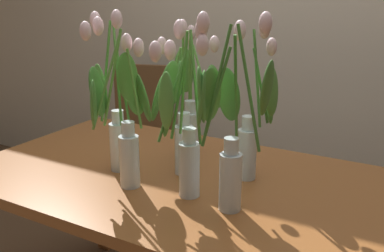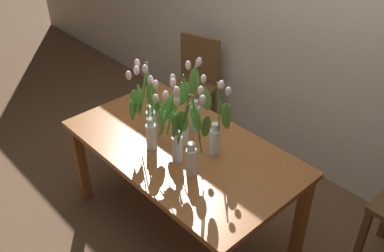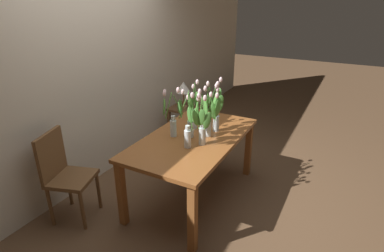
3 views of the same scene
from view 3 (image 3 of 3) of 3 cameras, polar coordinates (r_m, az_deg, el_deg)
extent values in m
plane|color=brown|center=(3.65, 0.16, -12.61)|extent=(18.00, 18.00, 0.00)
cube|color=beige|center=(3.83, -17.48, 10.31)|extent=(9.00, 0.10, 2.70)
cube|color=brown|center=(3.28, 0.18, -2.33)|extent=(1.60, 0.90, 0.04)
cube|color=brown|center=(2.77, 0.11, -16.80)|extent=(0.07, 0.07, 0.70)
cube|color=brown|center=(3.93, 10.35, -4.25)|extent=(0.07, 0.07, 0.70)
cube|color=brown|center=(3.14, -12.86, -12.08)|extent=(0.07, 0.07, 0.70)
cube|color=brown|center=(4.19, 0.21, -2.02)|extent=(0.07, 0.07, 0.70)
cylinder|color=silver|center=(3.26, 2.98, -0.37)|extent=(0.07, 0.07, 0.18)
cylinder|color=silver|center=(3.22, 3.02, 1.51)|extent=(0.04, 0.04, 0.05)
cylinder|color=silver|center=(3.28, 2.97, -0.85)|extent=(0.06, 0.06, 0.11)
cylinder|color=#478433|center=(3.14, 3.29, 3.54)|extent=(0.04, 0.04, 0.27)
ellipsoid|color=silver|center=(3.08, 3.51, 5.81)|extent=(0.04, 0.04, 0.06)
ellipsoid|color=#4C8E38|center=(3.13, 4.03, 2.79)|extent=(0.08, 0.09, 0.17)
cylinder|color=#478433|center=(3.19, 3.83, 4.37)|extent=(0.07, 0.05, 0.33)
ellipsoid|color=silver|center=(3.15, 4.53, 7.36)|extent=(0.04, 0.04, 0.06)
ellipsoid|color=#4C8E38|center=(3.23, 4.23, 4.35)|extent=(0.08, 0.09, 0.17)
cylinder|color=#478433|center=(3.15, 2.69, 4.10)|extent=(0.05, 0.02, 0.33)
ellipsoid|color=silver|center=(3.09, 2.46, 6.92)|extent=(0.04, 0.04, 0.06)
ellipsoid|color=#4C8E38|center=(3.11, 2.45, 3.58)|extent=(0.06, 0.11, 0.18)
cylinder|color=#478433|center=(3.13, 3.87, 3.46)|extent=(0.05, 0.11, 0.26)
ellipsoid|color=silver|center=(3.05, 4.66, 5.65)|extent=(0.04, 0.04, 0.06)
ellipsoid|color=#4C8E38|center=(3.12, 4.77, 3.38)|extent=(0.08, 0.05, 0.17)
cylinder|color=silver|center=(3.07, 1.90, -1.88)|extent=(0.07, 0.07, 0.18)
cylinder|color=silver|center=(3.03, 1.93, 0.09)|extent=(0.04, 0.04, 0.05)
cylinder|color=silver|center=(3.09, 1.89, -2.39)|extent=(0.06, 0.06, 0.11)
cylinder|color=#56933D|center=(2.91, 2.18, 2.46)|extent=(0.09, 0.07, 0.31)
ellipsoid|color=silver|center=(2.81, 2.43, 5.18)|extent=(0.04, 0.04, 0.06)
ellipsoid|color=#427F33|center=(2.90, 2.86, 1.04)|extent=(0.09, 0.09, 0.18)
cylinder|color=#56933D|center=(3.00, 1.68, 2.55)|extent=(0.03, 0.04, 0.27)
ellipsoid|color=silver|center=(2.97, 1.51, 5.10)|extent=(0.04, 0.04, 0.06)
ellipsoid|color=#427F33|center=(3.03, 0.81, 2.03)|extent=(0.11, 0.06, 0.18)
cylinder|color=#56933D|center=(2.92, 1.58, 2.66)|extent=(0.09, 0.02, 0.33)
ellipsoid|color=silver|center=(2.83, 1.27, 5.55)|extent=(0.04, 0.04, 0.06)
ellipsoid|color=#427F33|center=(2.89, 1.77, 1.57)|extent=(0.04, 0.09, 0.18)
cylinder|color=silver|center=(3.24, -0.29, -0.55)|extent=(0.07, 0.07, 0.18)
cylinder|color=silver|center=(3.19, -0.30, 1.35)|extent=(0.04, 0.04, 0.05)
cylinder|color=silver|center=(3.25, -0.29, -1.03)|extent=(0.06, 0.06, 0.11)
cylinder|color=#56933D|center=(3.14, -1.50, 3.92)|extent=(0.07, 0.10, 0.30)
ellipsoid|color=silver|center=(3.09, -2.58, 6.67)|extent=(0.04, 0.04, 0.06)
ellipsoid|color=#427F33|center=(3.12, -2.22, 2.96)|extent=(0.09, 0.10, 0.18)
cylinder|color=#56933D|center=(3.11, -0.54, 3.23)|extent=(0.08, 0.02, 0.26)
ellipsoid|color=silver|center=(3.03, -0.75, 5.34)|extent=(0.04, 0.04, 0.06)
ellipsoid|color=#427F33|center=(3.08, -0.26, 2.10)|extent=(0.06, 0.11, 0.18)
cylinder|color=silver|center=(3.44, 0.38, 0.94)|extent=(0.07, 0.07, 0.18)
cylinder|color=silver|center=(3.40, 0.38, 2.74)|extent=(0.04, 0.04, 0.05)
cylinder|color=silver|center=(3.45, 0.38, 0.48)|extent=(0.06, 0.06, 0.11)
cylinder|color=#3D752D|center=(3.40, 0.29, 4.98)|extent=(0.06, 0.04, 0.26)
ellipsoid|color=silver|center=(3.39, 0.22, 7.28)|extent=(0.04, 0.04, 0.06)
ellipsoid|color=#4C8E38|center=(3.45, -0.27, 4.33)|extent=(0.08, 0.09, 0.18)
cylinder|color=#3D752D|center=(3.37, 0.73, 5.37)|extent=(0.05, 0.02, 0.32)
ellipsoid|color=silver|center=(3.34, 0.99, 8.11)|extent=(0.04, 0.04, 0.06)
ellipsoid|color=#4C8E38|center=(3.43, 0.84, 4.99)|extent=(0.04, 0.09, 0.18)
cylinder|color=silver|center=(3.39, 4.44, 0.47)|extent=(0.07, 0.07, 0.18)
cylinder|color=silver|center=(3.34, 4.50, 2.30)|extent=(0.04, 0.04, 0.05)
cylinder|color=silver|center=(3.40, 4.43, 0.01)|extent=(0.06, 0.06, 0.11)
cylinder|color=#3D752D|center=(3.24, 4.63, 4.88)|extent=(0.08, 0.04, 0.35)
ellipsoid|color=silver|center=(3.15, 4.77, 7.75)|extent=(0.04, 0.04, 0.06)
ellipsoid|color=#427F33|center=(3.21, 5.16, 4.35)|extent=(0.05, 0.11, 0.18)
cylinder|color=#3D752D|center=(3.33, 4.95, 5.36)|extent=(0.09, 0.01, 0.35)
ellipsoid|color=silver|center=(3.31, 5.34, 8.50)|extent=(0.04, 0.04, 0.06)
ellipsoid|color=#427F33|center=(3.37, 4.81, 5.64)|extent=(0.05, 0.10, 0.18)
cylinder|color=#3D752D|center=(3.30, 3.67, 4.98)|extent=(0.03, 0.09, 0.32)
ellipsoid|color=silver|center=(3.26, 2.96, 7.80)|extent=(0.04, 0.04, 0.06)
ellipsoid|color=#427F33|center=(3.29, 2.86, 4.42)|extent=(0.09, 0.05, 0.18)
cylinder|color=#3D752D|center=(3.25, 4.64, 4.37)|extent=(0.08, 0.04, 0.29)
ellipsoid|color=silver|center=(3.17, 4.77, 6.70)|extent=(0.04, 0.04, 0.06)
ellipsoid|color=#427F33|center=(3.21, 5.19, 4.17)|extent=(0.07, 0.08, 0.18)
cylinder|color=silver|center=(3.26, -3.47, -0.43)|extent=(0.07, 0.07, 0.18)
cylinder|color=silver|center=(3.21, -3.51, 1.46)|extent=(0.04, 0.04, 0.05)
cylinder|color=silver|center=(3.27, -3.45, -0.91)|extent=(0.06, 0.06, 0.11)
cylinder|color=#56933D|center=(3.17, -4.35, 3.79)|extent=(0.04, 0.07, 0.28)
ellipsoid|color=silver|center=(3.13, -5.05, 6.27)|extent=(0.04, 0.04, 0.06)
ellipsoid|color=#4C8E38|center=(3.15, -5.14, 3.36)|extent=(0.07, 0.07, 0.18)
cylinder|color=#56933D|center=(3.17, -4.38, 3.67)|extent=(0.05, 0.07, 0.27)
ellipsoid|color=silver|center=(3.13, -5.11, 6.03)|extent=(0.04, 0.04, 0.06)
ellipsoid|color=#4C8E38|center=(3.14, -5.13, 3.63)|extent=(0.09, 0.06, 0.18)
cylinder|color=#56933D|center=(3.21, -2.56, 3.86)|extent=(0.11, 0.05, 0.24)
ellipsoid|color=silver|center=(3.21, -1.72, 6.31)|extent=(0.04, 0.04, 0.06)
ellipsoid|color=#4C8E38|center=(3.27, -2.29, 3.65)|extent=(0.07, 0.10, 0.18)
cylinder|color=silver|center=(3.02, -0.82, -2.38)|extent=(0.07, 0.07, 0.18)
cylinder|color=silver|center=(2.97, -0.83, -0.37)|extent=(0.04, 0.04, 0.05)
cylinder|color=silver|center=(3.03, -0.82, -2.89)|extent=(0.06, 0.06, 0.11)
cylinder|color=#478433|center=(2.95, 0.23, 2.32)|extent=(0.10, 0.06, 0.27)
ellipsoid|color=silver|center=(2.93, 1.17, 5.10)|extent=(0.04, 0.04, 0.06)
ellipsoid|color=#4C8E38|center=(3.00, 0.62, 2.08)|extent=(0.05, 0.11, 0.18)
cylinder|color=#478433|center=(2.92, 0.36, 2.90)|extent=(0.09, 0.08, 0.34)
ellipsoid|color=silver|center=(2.88, 1.43, 6.34)|extent=(0.04, 0.04, 0.06)
ellipsoid|color=#4C8E38|center=(2.96, 0.95, 2.95)|extent=(0.07, 0.08, 0.18)
cylinder|color=#478433|center=(2.88, -0.34, 2.51)|extent=(0.03, 0.06, 0.35)
ellipsoid|color=silver|center=(2.80, 0.05, 5.70)|extent=(0.04, 0.04, 0.06)
ellipsoid|color=#4C8E38|center=(2.89, 0.63, 1.53)|extent=(0.11, 0.06, 0.18)
cube|color=brown|center=(3.32, -21.29, -9.05)|extent=(0.50, 0.50, 0.04)
cylinder|color=brown|center=(3.48, -16.87, -11.33)|extent=(0.04, 0.04, 0.43)
cylinder|color=brown|center=(3.25, -19.56, -14.54)|extent=(0.04, 0.04, 0.43)
cylinder|color=brown|center=(3.64, -21.75, -10.46)|extent=(0.04, 0.04, 0.43)
cylinder|color=brown|center=(3.41, -24.68, -13.41)|extent=(0.04, 0.04, 0.43)
cube|color=brown|center=(3.29, -24.61, -4.86)|extent=(0.39, 0.16, 0.46)
cube|color=brown|center=(4.73, -1.14, 3.34)|extent=(0.44, 0.44, 0.04)
cube|color=brown|center=(4.59, -0.21, -0.97)|extent=(0.04, 0.04, 0.51)
cube|color=brown|center=(4.91, 1.90, 0.62)|extent=(0.04, 0.04, 0.51)
cube|color=brown|center=(4.77, -4.23, -0.10)|extent=(0.04, 0.04, 0.51)
cube|color=brown|center=(5.07, -1.95, 1.39)|extent=(0.04, 0.04, 0.51)
cylinder|color=olive|center=(4.71, -1.54, 3.58)|extent=(0.12, 0.12, 0.02)
cylinder|color=olive|center=(4.67, -1.56, 4.95)|extent=(0.02, 0.02, 0.22)
cone|color=silver|center=(4.61, -1.58, 7.20)|extent=(0.22, 0.22, 0.16)
cylinder|color=beige|center=(4.80, 0.24, 4.31)|extent=(0.06, 0.06, 0.07)
camera|label=1|loc=(3.45, 25.28, 8.19)|focal=40.45mm
camera|label=2|loc=(4.34, 32.53, 23.94)|focal=39.98mm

